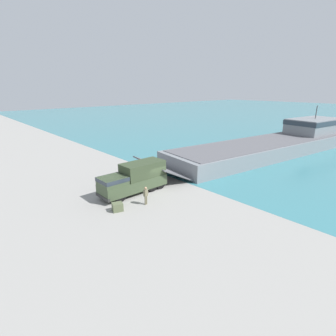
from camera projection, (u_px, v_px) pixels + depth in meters
name	position (u px, v px, depth m)	size (l,w,h in m)	color
ground_plane	(157.00, 188.00, 28.93)	(240.00, 240.00, 0.00)	gray
landing_craft	(281.00, 141.00, 45.07)	(13.70, 43.40, 7.35)	gray
military_truck	(134.00, 178.00, 27.30)	(2.43, 7.43, 3.13)	#3D4C33
soldier_on_ramp	(146.00, 194.00, 24.61)	(0.34, 0.49, 1.79)	#6B664C
moored_boat_a	(332.00, 132.00, 62.21)	(8.57, 6.52, 1.38)	#B7BABF
mooring_bollard	(135.00, 167.00, 35.29)	(0.28, 0.28, 0.67)	#333338
cargo_crate	(118.00, 207.00, 23.52)	(0.76, 0.91, 0.76)	#566042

